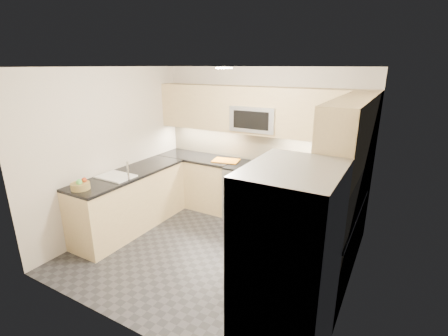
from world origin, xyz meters
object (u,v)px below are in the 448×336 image
utensil_bowl (332,173)px  cutting_board (226,161)px  microwave (256,118)px  refrigerator (287,271)px  fruit_basket (80,186)px  gas_range (251,193)px

utensil_bowl → cutting_board: 1.78m
microwave → refrigerator: bearing=-60.4°
refrigerator → fruit_basket: bearing=173.9°
gas_range → microwave: microwave is taller
microwave → refrigerator: size_ratio=0.42×
microwave → utensil_bowl: 1.46m
microwave → gas_range: bearing=-90.0°
cutting_board → fruit_basket: 2.36m
microwave → refrigerator: microwave is taller
fruit_basket → cutting_board: bearing=64.0°
refrigerator → gas_range: bearing=120.9°
utensil_bowl → fruit_basket: 3.53m
gas_range → cutting_board: (-0.49, 0.02, 0.49)m
gas_range → microwave: bearing=90.0°
utensil_bowl → fruit_basket: size_ratio=1.04×
microwave → fruit_basket: 2.80m
microwave → cutting_board: 0.91m
refrigerator → cutting_board: 3.12m
utensil_bowl → cutting_board: size_ratio=0.58×
refrigerator → utensil_bowl: bearing=93.9°
cutting_board → utensil_bowl: bearing=-0.1°
fruit_basket → microwave: bearing=55.5°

